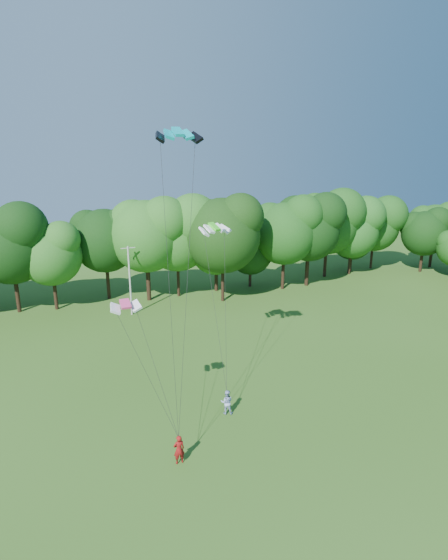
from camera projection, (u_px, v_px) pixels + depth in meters
name	position (u px, v px, depth m)	size (l,w,h in m)	color
ground	(306.00, 485.00, 24.70)	(160.00, 160.00, 0.00)	#315C19
utility_pole	(130.00, 280.00, 49.93)	(1.63, 0.20, 8.16)	#B4B3AB
kite_flyer_left	(179.00, 449.00, 26.25)	(0.69, 0.45, 1.89)	maroon
kite_flyer_right	(227.00, 402.00, 31.34)	(0.89, 0.70, 1.84)	#A0B2DE
kite_teal	(178.00, 132.00, 25.90)	(2.70, 1.21, 0.63)	#05A0AB
kite_green	(214.00, 227.00, 35.40)	(2.81, 1.85, 0.61)	#3FE923
kite_pink	(125.00, 304.00, 26.38)	(1.85, 0.94, 0.43)	#E9407D
tree_back_center	(223.00, 229.00, 53.36)	(10.22, 10.22, 14.87)	#2E2012
tree_back_east	(353.00, 223.00, 66.37)	(8.79, 8.79, 12.78)	#301C13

